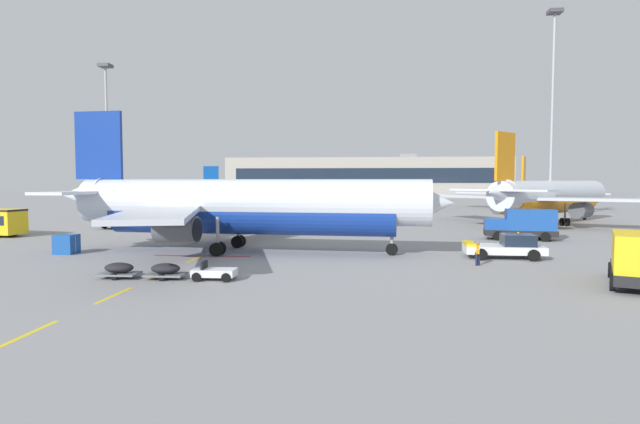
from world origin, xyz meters
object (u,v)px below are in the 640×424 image
object	(u,v)px
catering_truck	(522,224)
ground_crew_worker	(478,252)
uld_cargo_container	(66,244)
ground_power_truck	(636,258)
airliner_foreground	(244,206)
airliner_far_center	(257,194)
baggage_train	(166,271)
apron_light_mast_near	(107,123)
apron_light_mast_far	(553,95)
airliner_mid_left	(551,197)
fuel_service_truck	(127,215)
pushback_tug	(507,247)
airliner_far_right	(530,192)

from	to	relation	value
catering_truck	ground_crew_worker	size ratio (longest dim) A/B	4.20
ground_crew_worker	uld_cargo_container	size ratio (longest dim) A/B	1.07
catering_truck	ground_power_truck	xyz separation A→B (m)	(-0.23, -23.45, 0.00)
airliner_foreground	airliner_far_center	bearing A→B (deg)	101.66
baggage_train	apron_light_mast_near	bearing A→B (deg)	121.09
airliner_far_center	apron_light_mast_far	world-z (taller)	apron_light_mast_far
airliner_mid_left	catering_truck	world-z (taller)	airliner_mid_left
fuel_service_truck	baggage_train	size ratio (longest dim) A/B	0.85
airliner_far_center	catering_truck	distance (m)	73.12
catering_truck	uld_cargo_container	xyz separation A→B (m)	(-40.67, -14.05, -0.85)
pushback_tug	fuel_service_truck	size ratio (longest dim) A/B	0.83
ground_crew_worker	uld_cargo_container	distance (m)	32.99
airliner_far_center	baggage_train	xyz separation A→B (m)	(12.97, -84.45, -2.45)
pushback_tug	ground_crew_worker	world-z (taller)	pushback_tug
uld_cargo_container	apron_light_mast_far	xyz separation A→B (m)	(50.07, 34.48, 17.08)
apron_light_mast_far	airliner_mid_left	bearing A→B (deg)	-95.91
pushback_tug	airliner_far_right	distance (m)	77.29
airliner_far_right	apron_light_mast_far	size ratio (longest dim) A/B	1.01
pushback_tug	catering_truck	xyz separation A→B (m)	(4.83, 12.99, 0.74)
airliner_foreground	ground_power_truck	size ratio (longest dim) A/B	4.71
ground_power_truck	fuel_service_truck	bearing A→B (deg)	144.80
airliner_far_center	apron_light_mast_far	bearing A→B (deg)	-38.47
airliner_mid_left	airliner_far_center	size ratio (longest dim) A/B	1.13
apron_light_mast_far	baggage_train	bearing A→B (deg)	-130.18
airliner_far_center	apron_light_mast_far	distance (m)	66.12
airliner_foreground	catering_truck	world-z (taller)	airliner_foreground
airliner_far_center	airliner_far_right	size ratio (longest dim) A/B	0.88
baggage_train	apron_light_mast_far	world-z (taller)	apron_light_mast_far
pushback_tug	ground_power_truck	size ratio (longest dim) A/B	0.83
airliner_foreground	airliner_far_center	size ratio (longest dim) A/B	1.34
baggage_train	apron_light_mast_near	size ratio (longest dim) A/B	0.36
airliner_foreground	ground_crew_worker	bearing A→B (deg)	-16.36
airliner_foreground	pushback_tug	world-z (taller)	airliner_foreground
apron_light_mast_near	baggage_train	bearing A→B (deg)	-58.91
baggage_train	catering_truck	bearing A→B (deg)	40.47
airliner_mid_left	apron_light_mast_far	bearing A→B (deg)	84.09
baggage_train	airliner_foreground	bearing A→B (deg)	81.43
pushback_tug	apron_light_mast_near	distance (m)	64.64
pushback_tug	apron_light_mast_near	world-z (taller)	apron_light_mast_near
uld_cargo_container	apron_light_mast_near	bearing A→B (deg)	113.02
fuel_service_truck	apron_light_mast_near	bearing A→B (deg)	125.04
catering_truck	ground_power_truck	world-z (taller)	same
airliner_far_center	ground_crew_worker	world-z (taller)	airliner_far_center
baggage_train	uld_cargo_container	world-z (taller)	uld_cargo_container
airliner_foreground	fuel_service_truck	world-z (taller)	airliner_foreground
airliner_far_right	ground_crew_worker	xyz separation A→B (m)	(-26.27, -77.52, -2.46)
ground_crew_worker	apron_light_mast_near	bearing A→B (deg)	140.57
fuel_service_truck	apron_light_mast_far	distance (m)	59.57
airliner_mid_left	apron_light_mast_near	distance (m)	66.85
airliner_far_right	ground_crew_worker	size ratio (longest dim) A/B	17.08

